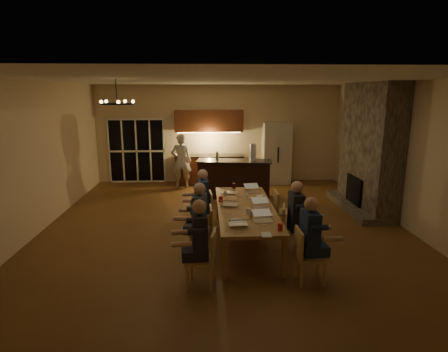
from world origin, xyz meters
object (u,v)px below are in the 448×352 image
(chair_left_far, at_px, (201,213))
(laptop_f, at_px, (252,187))
(can_right, at_px, (264,199))
(chair_right_mid, at_px, (294,229))
(mug_back, at_px, (225,193))
(plate_near, at_px, (266,215))
(refrigerator, at_px, (276,153))
(redcup_mid, at_px, (221,199))
(person_right_mid, at_px, (296,217))
(chair_left_mid, at_px, (200,230))
(laptop_b, at_px, (263,215))
(dining_table, at_px, (245,225))
(can_silver, at_px, (251,215))
(redcup_near, at_px, (280,227))
(laptop_e, at_px, (229,188))
(can_cola, at_px, (234,186))
(laptop_d, at_px, (262,202))
(standing_person, at_px, (181,161))
(chair_left_near, at_px, (201,259))
(person_left_near, at_px, (200,243))
(chair_right_near, at_px, (311,256))
(redcup_far, at_px, (247,186))
(bar_island, at_px, (234,179))
(person_left_mid, at_px, (200,219))
(bar_blender, at_px, (253,152))
(chair_right_far, at_px, (285,211))
(chandelier, at_px, (117,104))
(mug_mid, at_px, (247,196))
(mug_front, at_px, (248,211))
(plate_left, at_px, (236,221))
(person_left_far, at_px, (203,201))
(bar_bottle, at_px, (217,156))
(laptop_c, at_px, (230,200))
(laptop_a, at_px, (238,218))
(person_right_near, at_px, (309,239))

(chair_left_far, bearing_deg, laptop_f, 107.93)
(can_right, bearing_deg, chair_right_mid, -62.27)
(chair_right_mid, relative_size, laptop_f, 2.78)
(mug_back, xyz_separation_m, plate_near, (0.69, -1.39, -0.04))
(refrigerator, height_order, redcup_mid, refrigerator)
(mug_back, bearing_deg, person_right_mid, -47.10)
(chair_left_mid, xyz_separation_m, laptop_b, (1.11, -0.41, 0.42))
(dining_table, distance_m, can_silver, 0.81)
(redcup_near, bearing_deg, laptop_b, 114.94)
(laptop_e, relative_size, can_cola, 2.67)
(laptop_d, bearing_deg, standing_person, 103.13)
(chair_left_near, relative_size, person_left_near, 0.64)
(laptop_b, bearing_deg, chair_right_near, -57.45)
(standing_person, bearing_deg, redcup_far, 117.98)
(bar_island, distance_m, chair_right_mid, 3.91)
(person_left_mid, xyz_separation_m, laptop_b, (1.11, -0.33, 0.17))
(bar_blender, bearing_deg, chair_left_far, -129.04)
(chair_right_far, relative_size, plate_near, 3.66)
(chandelier, relative_size, redcup_mid, 5.14)
(redcup_mid, xyz_separation_m, redcup_far, (0.65, 1.01, 0.00))
(refrigerator, xyz_separation_m, mug_mid, (-1.45, -4.43, -0.20))
(dining_table, height_order, chair_right_mid, chair_right_mid)
(standing_person, xyz_separation_m, bar_blender, (2.07, -1.29, 0.47))
(chair_right_near, height_order, mug_front, chair_right_near)
(redcup_far, bearing_deg, bar_blender, 79.31)
(chair_right_far, height_order, mug_back, chair_right_far)
(mug_back, bearing_deg, laptop_b, -71.20)
(laptop_e, bearing_deg, mug_back, 79.69)
(chair_right_mid, height_order, plate_near, chair_right_mid)
(chandelier, bearing_deg, plate_left, -22.32)
(chandelier, xyz_separation_m, laptop_e, (2.14, 1.00, -1.89))
(chandelier, relative_size, redcup_near, 5.14)
(laptop_d, relative_size, mug_front, 3.20)
(person_left_far, xyz_separation_m, redcup_near, (1.28, -1.96, 0.12))
(laptop_e, bearing_deg, person_left_near, 94.57)
(bar_island, xyz_separation_m, bar_blender, (0.50, -0.12, 0.78))
(bar_bottle, distance_m, bar_blender, 1.01)
(laptop_c, distance_m, bar_bottle, 3.32)
(laptop_a, relative_size, redcup_mid, 2.67)
(chair_right_mid, height_order, person_left_far, person_left_far)
(laptop_f, bearing_deg, laptop_b, -99.58)
(person_right_near, height_order, laptop_f, person_right_near)
(laptop_e, distance_m, mug_front, 1.48)
(person_right_near, distance_m, mug_back, 2.70)
(person_left_far, height_order, mug_front, person_left_far)
(chair_left_near, height_order, redcup_far, chair_left_near)
(person_left_near, bearing_deg, bar_bottle, 170.01)
(mug_back, height_order, bar_bottle, bar_bottle)
(mug_front, height_order, bar_bottle, bar_bottle)
(chair_left_far, xyz_separation_m, chandelier, (-1.52, -0.54, 2.31))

